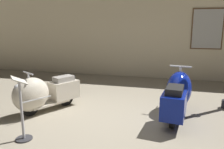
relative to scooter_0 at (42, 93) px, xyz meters
name	(u,v)px	position (x,y,z in m)	size (l,w,h in m)	color
ground_plane	(113,120)	(1.62, -0.05, -0.43)	(60.00, 60.00, 0.00)	gray
showroom_back_wall	(147,33)	(1.80, 4.12, 1.17)	(18.00, 0.63, 3.20)	beige
scooter_0	(42,93)	(0.00, 0.00, 0.00)	(1.16, 1.56, 0.95)	black
scooter_1	(178,94)	(2.88, 0.58, 0.04)	(0.69, 1.74, 1.03)	black
info_stanchion	(22,114)	(0.36, -1.20, 0.03)	(0.38, 0.39, 1.10)	#333338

